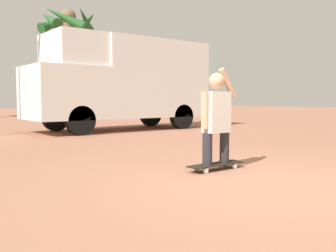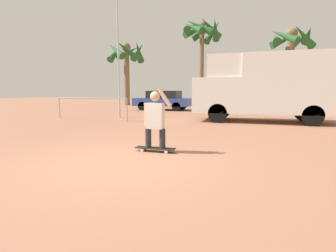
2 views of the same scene
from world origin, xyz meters
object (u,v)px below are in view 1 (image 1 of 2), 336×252
Objects in this scene: skateboard at (216,165)px; camper_van at (124,81)px; palm_tree_near_van at (69,32)px; person_skateboarder at (216,114)px.

skateboard is 0.16× the size of camper_van.
camper_van is (2.73, 7.00, 1.56)m from skateboard.
camper_van is at bearing 68.71° from skateboard.
camper_van is at bearing -102.96° from palm_tree_near_van.
skateboard is at bearing -106.67° from palm_tree_near_van.
camper_van is 9.85m from palm_tree_near_van.
camper_van reaches higher than skateboard.
person_skateboarder is 17.27m from palm_tree_near_van.
camper_van reaches higher than person_skateboarder.
person_skateboarder reaches higher than skateboard.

